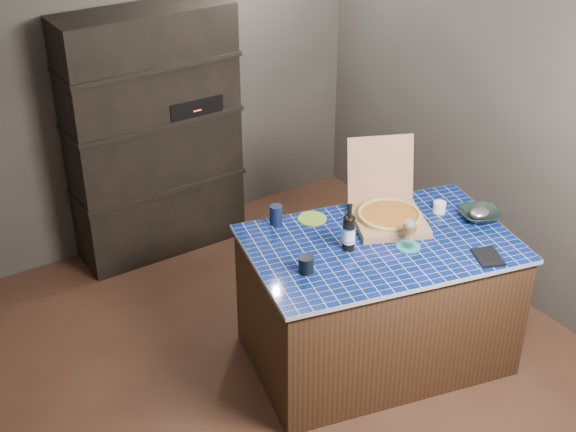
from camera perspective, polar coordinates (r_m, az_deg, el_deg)
room at (r=4.35m, az=-1.46°, el=2.92°), size 3.50×3.50×3.50m
shelving_unit at (r=5.74m, az=-9.49°, el=5.67°), size 1.20×0.41×1.80m
kitchen_island at (r=4.82m, az=6.36°, el=-6.01°), size 1.68×1.27×0.83m
pizza_box at (r=4.75m, az=7.14°, el=0.25°), size 0.57×0.62×0.44m
mead_bottle at (r=4.45m, az=4.35°, el=-1.12°), size 0.08×0.08×0.28m
teal_trivet at (r=4.56m, az=8.54°, el=-2.16°), size 0.14×0.14×0.01m
wine_glass at (r=4.49m, az=8.66°, el=-0.84°), size 0.08×0.08×0.18m
tumbler at (r=4.28m, az=1.30°, el=-3.48°), size 0.08×0.08×0.09m
dvd_case at (r=4.54m, az=14.03°, el=-2.84°), size 0.20×0.23×0.01m
bowl at (r=4.90m, az=13.46°, el=0.09°), size 0.31×0.31×0.06m
foil_contents at (r=4.89m, az=13.48°, el=0.20°), size 0.13×0.11×0.06m
white_jar at (r=4.92m, az=10.73°, el=0.63°), size 0.08×0.08×0.07m
navy_cup at (r=4.70m, az=-0.86°, el=0.08°), size 0.08×0.08×0.12m
green_trivet at (r=4.78m, az=1.74°, el=-0.18°), size 0.17×0.17×0.01m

